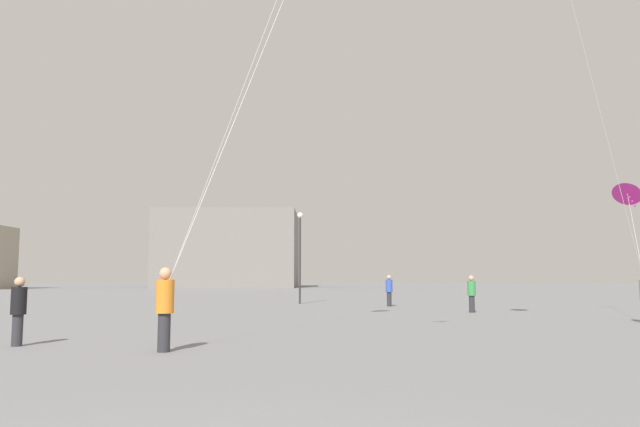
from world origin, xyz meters
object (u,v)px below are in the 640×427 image
object	(u,v)px
person_in_green	(472,292)
person_in_black	(18,308)
person_in_orange	(165,305)
kite_magenta_diamond	(627,193)
person_in_blue	(389,289)
lamppost_east	(300,243)
building_centre_hall	(230,250)

from	to	relation	value
person_in_green	person_in_black	world-z (taller)	person_in_green
person_in_orange	kite_magenta_diamond	world-z (taller)	kite_magenta_diamond
person_in_blue	person_in_green	world-z (taller)	person_in_blue
person_in_black	lamppost_east	size ratio (longest dim) A/B	0.29
person_in_green	person_in_black	size ratio (longest dim) A/B	1.04
person_in_green	kite_magenta_diamond	xyz separation A→B (m)	(7.20, 0.07, 4.52)
person_in_blue	building_centre_hall	bearing A→B (deg)	152.12
person_in_blue	person_in_orange	bearing A→B (deg)	-63.20
person_in_green	kite_magenta_diamond	bearing A→B (deg)	162.08
person_in_black	kite_magenta_diamond	size ratio (longest dim) A/B	0.23
kite_magenta_diamond	building_centre_hall	distance (m)	75.61
person_in_orange	kite_magenta_diamond	distance (m)	23.07
kite_magenta_diamond	person_in_blue	bearing A→B (deg)	152.40
person_in_green	person_in_black	distance (m)	19.56
building_centre_hall	kite_magenta_diamond	bearing A→B (deg)	-64.45
kite_magenta_diamond	building_centre_hall	xyz separation A→B (m)	(-32.61, 68.21, 0.47)
building_centre_hall	lamppost_east	xyz separation A→B (m)	(16.72, -59.67, -2.24)
person_in_orange	person_in_black	size ratio (longest dim) A/B	1.13
person_in_orange	lamppost_east	world-z (taller)	lamppost_east
person_in_blue	building_centre_hall	world-z (taller)	building_centre_hall
building_centre_hall	person_in_black	bearing A→B (deg)	-81.63
kite_magenta_diamond	building_centre_hall	bearing A→B (deg)	115.55
person_in_green	building_centre_hall	xyz separation A→B (m)	(-25.41, 68.28, 4.99)
kite_magenta_diamond	person_in_green	bearing A→B (deg)	-179.46
building_centre_hall	lamppost_east	world-z (taller)	building_centre_hall
lamppost_east	person_in_black	bearing A→B (deg)	-101.21
person_in_orange	person_in_green	size ratio (longest dim) A/B	1.08
person_in_black	kite_magenta_diamond	xyz separation A→B (m)	(20.45, 14.46, 4.55)
person_in_green	person_in_black	xyz separation A→B (m)	(-13.25, -14.39, -0.04)
person_in_blue	person_in_green	distance (m)	6.62
kite_magenta_diamond	lamppost_east	bearing A→B (deg)	151.74
person_in_orange	building_centre_hall	distance (m)	85.20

